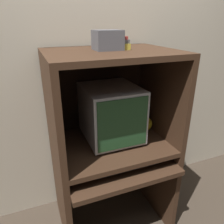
{
  "coord_description": "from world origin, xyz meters",
  "views": [
    {
      "loc": [
        -0.54,
        -1.03,
        1.64
      ],
      "look_at": [
        0.0,
        0.33,
        1.02
      ],
      "focal_mm": 35.0,
      "sensor_mm": 36.0,
      "label": 1
    }
  ],
  "objects_px": {
    "crt_monitor": "(111,113)",
    "storage_box": "(108,40)",
    "mouse": "(159,155)",
    "snack_bag": "(143,124)",
    "keyboard": "(124,164)",
    "book_stack": "(116,43)"
  },
  "relations": [
    {
      "from": "mouse",
      "to": "storage_box",
      "type": "bearing_deg",
      "value": 147.42
    },
    {
      "from": "crt_monitor",
      "to": "mouse",
      "type": "height_order",
      "value": "crt_monitor"
    },
    {
      "from": "snack_bag",
      "to": "book_stack",
      "type": "height_order",
      "value": "book_stack"
    },
    {
      "from": "keyboard",
      "to": "book_stack",
      "type": "bearing_deg",
      "value": 84.89
    },
    {
      "from": "keyboard",
      "to": "book_stack",
      "type": "relative_size",
      "value": 2.91
    },
    {
      "from": "crt_monitor",
      "to": "mouse",
      "type": "distance_m",
      "value": 0.49
    },
    {
      "from": "crt_monitor",
      "to": "storage_box",
      "type": "height_order",
      "value": "storage_box"
    },
    {
      "from": "mouse",
      "to": "book_stack",
      "type": "height_order",
      "value": "book_stack"
    },
    {
      "from": "crt_monitor",
      "to": "book_stack",
      "type": "bearing_deg",
      "value": -36.86
    },
    {
      "from": "crt_monitor",
      "to": "storage_box",
      "type": "distance_m",
      "value": 0.53
    },
    {
      "from": "keyboard",
      "to": "mouse",
      "type": "distance_m",
      "value": 0.29
    },
    {
      "from": "keyboard",
      "to": "book_stack",
      "type": "xyz_separation_m",
      "value": [
        0.02,
        0.21,
        0.82
      ]
    },
    {
      "from": "mouse",
      "to": "crt_monitor",
      "type": "bearing_deg",
      "value": 141.8
    },
    {
      "from": "keyboard",
      "to": "book_stack",
      "type": "distance_m",
      "value": 0.85
    },
    {
      "from": "book_stack",
      "to": "snack_bag",
      "type": "bearing_deg",
      "value": 6.39
    },
    {
      "from": "keyboard",
      "to": "mouse",
      "type": "relative_size",
      "value": 6.31
    },
    {
      "from": "mouse",
      "to": "snack_bag",
      "type": "xyz_separation_m",
      "value": [
        -0.01,
        0.24,
        0.15
      ]
    },
    {
      "from": "crt_monitor",
      "to": "book_stack",
      "type": "relative_size",
      "value": 2.84
    },
    {
      "from": "snack_bag",
      "to": "book_stack",
      "type": "xyz_separation_m",
      "value": [
        -0.26,
        -0.03,
        0.66
      ]
    },
    {
      "from": "crt_monitor",
      "to": "snack_bag",
      "type": "height_order",
      "value": "crt_monitor"
    },
    {
      "from": "crt_monitor",
      "to": "keyboard",
      "type": "bearing_deg",
      "value": -87.06
    },
    {
      "from": "storage_box",
      "to": "keyboard",
      "type": "bearing_deg",
      "value": -78.25
    }
  ]
}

